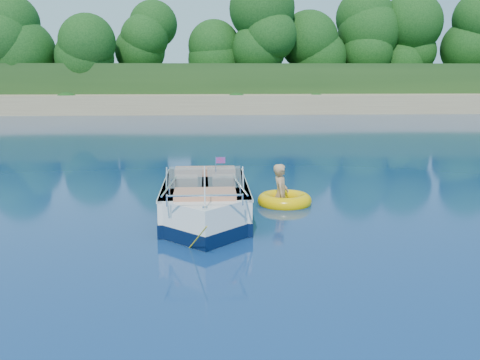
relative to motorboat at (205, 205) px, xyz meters
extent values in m
plane|color=#0A234B|center=(1.85, -3.99, -0.35)|extent=(160.00, 160.00, 0.00)
cube|color=#997B59|center=(1.85, 34.01, 0.15)|extent=(170.00, 8.00, 2.00)
cube|color=#1A3816|center=(1.85, 61.01, 0.65)|extent=(170.00, 56.00, 6.00)
cylinder|color=black|center=(-16.15, 36.51, 2.75)|extent=(0.44, 0.44, 3.20)
sphere|color=black|center=(-16.15, 36.51, 5.79)|extent=(5.28, 5.28, 5.28)
cylinder|color=black|center=(1.85, 38.01, 2.95)|extent=(0.44, 0.44, 3.60)
sphere|color=black|center=(1.85, 38.01, 6.37)|extent=(5.94, 5.94, 5.94)
cylinder|color=black|center=(21.85, 36.01, 2.45)|extent=(0.44, 0.44, 2.60)
sphere|color=black|center=(21.85, 36.01, 4.92)|extent=(4.29, 4.29, 4.29)
cube|color=white|center=(0.00, 0.36, -0.06)|extent=(1.90, 3.55, 0.98)
cube|color=white|center=(0.01, -1.32, -0.06)|extent=(1.87, 1.87, 0.98)
cube|color=black|center=(0.00, 0.36, -0.20)|extent=(1.92, 3.59, 0.28)
cube|color=black|center=(0.01, -1.32, -0.20)|extent=(1.91, 1.91, 0.28)
cube|color=tan|center=(0.00, 0.64, 0.22)|extent=(1.51, 2.49, 0.09)
cube|color=white|center=(0.00, 0.36, 0.40)|extent=(1.93, 3.56, 0.06)
cube|color=black|center=(-0.01, 2.30, -0.02)|extent=(0.52, 0.33, 0.84)
cube|color=#8C9EA5|center=(-0.42, -0.30, 0.68)|extent=(0.76, 0.34, 0.45)
cube|color=#8C9EA5|center=(0.42, -0.29, 0.68)|extent=(0.76, 0.35, 0.45)
cube|color=tan|center=(-0.42, 0.12, 0.43)|extent=(0.52, 0.52, 0.38)
cube|color=tan|center=(0.42, 0.13, 0.43)|extent=(0.52, 0.52, 0.38)
cube|color=tan|center=(-0.01, 1.30, 0.43)|extent=(1.47, 0.52, 0.36)
cube|color=tan|center=(0.01, -1.14, 0.41)|extent=(1.24, 0.71, 0.32)
cylinder|color=white|center=(0.01, -2.03, 0.83)|extent=(0.03, 0.03, 0.80)
cube|color=red|center=(0.34, -0.30, 1.05)|extent=(0.21, 0.02, 0.13)
cube|color=silver|center=(0.01, -2.08, 0.46)|extent=(0.09, 0.06, 0.05)
cylinder|color=yellow|center=(-0.13, -2.41, -0.02)|extent=(0.37, 0.96, 0.72)
torus|color=#FFBF00|center=(1.97, 1.33, -0.26)|extent=(1.78, 1.78, 0.36)
torus|color=#B40909|center=(1.97, 1.33, -0.24)|extent=(1.47, 1.47, 0.12)
imported|color=tan|center=(1.89, 1.41, -0.35)|extent=(0.51, 0.92, 1.72)
camera|label=1|loc=(0.12, -11.64, 2.90)|focal=40.00mm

